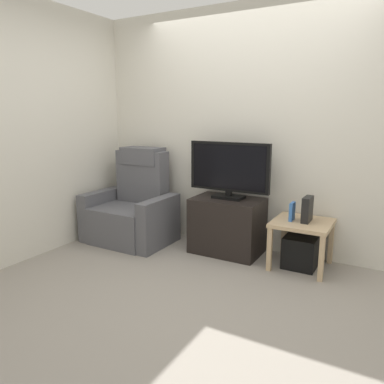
{
  "coord_description": "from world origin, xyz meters",
  "views": [
    {
      "loc": [
        1.42,
        -2.71,
        1.48
      ],
      "look_at": [
        -0.4,
        0.5,
        0.7
      ],
      "focal_mm": 34.96,
      "sensor_mm": 36.0,
      "label": 1
    }
  ],
  "objects_px": {
    "recliner_armchair": "(133,209)",
    "side_table": "(302,229)",
    "game_console": "(307,209)",
    "television": "(229,169)",
    "book_upright": "(292,211)",
    "subwoofer_box": "(301,252)",
    "tv_stand": "(227,225)"
  },
  "relations": [
    {
      "from": "television",
      "to": "book_upright",
      "type": "xyz_separation_m",
      "value": [
        0.69,
        -0.05,
        -0.36
      ]
    },
    {
      "from": "recliner_armchair",
      "to": "game_console",
      "type": "height_order",
      "value": "recliner_armchair"
    },
    {
      "from": "television",
      "to": "tv_stand",
      "type": "bearing_deg",
      "value": -90.0
    },
    {
      "from": "side_table",
      "to": "subwoofer_box",
      "type": "distance_m",
      "value": 0.24
    },
    {
      "from": "side_table",
      "to": "game_console",
      "type": "relative_size",
      "value": 2.23
    },
    {
      "from": "television",
      "to": "game_console",
      "type": "height_order",
      "value": "television"
    },
    {
      "from": "recliner_armchair",
      "to": "game_console",
      "type": "xyz_separation_m",
      "value": [
        1.97,
        0.16,
        0.21
      ]
    },
    {
      "from": "tv_stand",
      "to": "book_upright",
      "type": "distance_m",
      "value": 0.74
    },
    {
      "from": "tv_stand",
      "to": "subwoofer_box",
      "type": "bearing_deg",
      "value": -0.82
    },
    {
      "from": "television",
      "to": "subwoofer_box",
      "type": "distance_m",
      "value": 1.09
    },
    {
      "from": "television",
      "to": "game_console",
      "type": "distance_m",
      "value": 0.89
    },
    {
      "from": "tv_stand",
      "to": "side_table",
      "type": "distance_m",
      "value": 0.8
    },
    {
      "from": "tv_stand",
      "to": "game_console",
      "type": "distance_m",
      "value": 0.88
    },
    {
      "from": "tv_stand",
      "to": "side_table",
      "type": "relative_size",
      "value": 1.35
    },
    {
      "from": "side_table",
      "to": "television",
      "type": "bearing_deg",
      "value": 177.81
    },
    {
      "from": "tv_stand",
      "to": "television",
      "type": "xyz_separation_m",
      "value": [
        0.0,
        0.02,
        0.61
      ]
    },
    {
      "from": "recliner_armchair",
      "to": "book_upright",
      "type": "xyz_separation_m",
      "value": [
        1.84,
        0.13,
        0.18
      ]
    },
    {
      "from": "television",
      "to": "side_table",
      "type": "distance_m",
      "value": 0.95
    },
    {
      "from": "television",
      "to": "book_upright",
      "type": "distance_m",
      "value": 0.78
    },
    {
      "from": "game_console",
      "to": "book_upright",
      "type": "bearing_deg",
      "value": -167.47
    },
    {
      "from": "book_upright",
      "to": "game_console",
      "type": "bearing_deg",
      "value": 12.53
    },
    {
      "from": "book_upright",
      "to": "recliner_armchair",
      "type": "bearing_deg",
      "value": -175.84
    },
    {
      "from": "subwoofer_box",
      "to": "book_upright",
      "type": "distance_m",
      "value": 0.41
    },
    {
      "from": "television",
      "to": "game_console",
      "type": "relative_size",
      "value": 3.66
    },
    {
      "from": "tv_stand",
      "to": "recliner_armchair",
      "type": "relative_size",
      "value": 0.68
    },
    {
      "from": "tv_stand",
      "to": "recliner_armchair",
      "type": "bearing_deg",
      "value": -171.79
    },
    {
      "from": "recliner_armchair",
      "to": "side_table",
      "type": "xyz_separation_m",
      "value": [
        1.94,
        0.15,
        0.02
      ]
    },
    {
      "from": "side_table",
      "to": "book_upright",
      "type": "xyz_separation_m",
      "value": [
        -0.1,
        -0.02,
        0.16
      ]
    },
    {
      "from": "game_console",
      "to": "recliner_armchair",
      "type": "bearing_deg",
      "value": -175.26
    },
    {
      "from": "television",
      "to": "subwoofer_box",
      "type": "bearing_deg",
      "value": -2.19
    },
    {
      "from": "tv_stand",
      "to": "book_upright",
      "type": "relative_size",
      "value": 4.14
    },
    {
      "from": "subwoofer_box",
      "to": "tv_stand",
      "type": "bearing_deg",
      "value": 179.18
    }
  ]
}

